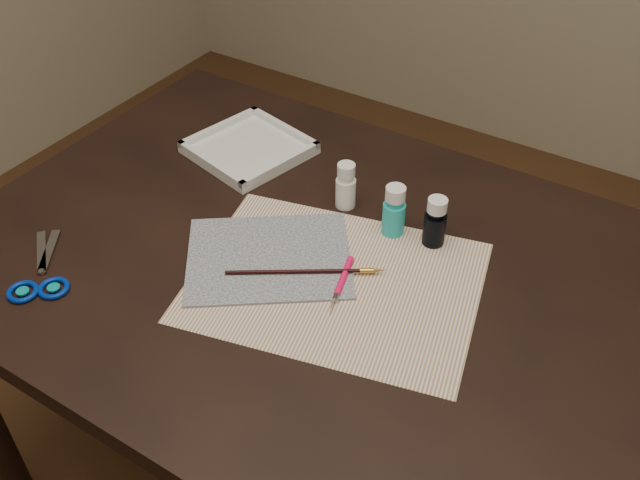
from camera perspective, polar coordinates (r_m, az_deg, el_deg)
The scene contains 10 objects.
table at distance 1.52m, azimuth 0.00°, elevation -12.35°, with size 1.30×0.90×0.75m, color black.
paper at distance 1.20m, azimuth 1.25°, elevation -3.35°, with size 0.48×0.36×0.00m, color white.
canvas at distance 1.25m, azimuth -4.12°, elevation -1.39°, with size 0.28×0.23×0.00m, color black.
paint_bottle_white at distance 1.34m, azimuth 2.08°, elevation 4.39°, with size 0.04×0.04×0.09m, color white.
paint_bottle_cyan at distance 1.28m, azimuth 5.95°, elevation 2.35°, with size 0.04×0.04×0.10m, color #22B9BE.
paint_bottle_navy at distance 1.26m, azimuth 9.20°, elevation 1.45°, with size 0.04×0.04×0.10m, color black.
paintbrush at distance 1.21m, azimuth -1.12°, elevation -2.52°, with size 0.27×0.01×0.01m, color black, non-canonical shape.
craft_knife at distance 1.19m, azimuth 1.65°, elevation -3.63°, with size 0.14×0.01×0.01m, color #FF0E57, non-canonical shape.
scissors at distance 1.32m, azimuth -21.63°, elevation -1.88°, with size 0.20×0.10×0.01m, color silver, non-canonical shape.
palette_tray at distance 1.51m, azimuth -5.70°, elevation 7.38°, with size 0.21×0.21×0.03m, color white.
Camera 1 is at (0.49, -0.78, 1.58)m, focal length 40.00 mm.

